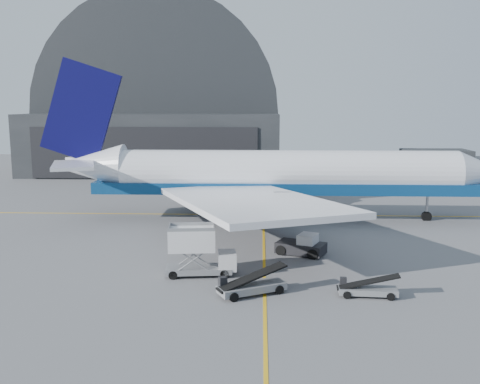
{
  "coord_description": "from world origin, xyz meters",
  "views": [
    {
      "loc": [
        -0.31,
        -46.51,
        13.93
      ],
      "look_at": [
        -2.59,
        10.5,
        4.5
      ],
      "focal_mm": 40.0,
      "sensor_mm": 36.0,
      "label": 1
    }
  ],
  "objects_px": {
    "belt_loader_b": "(367,289)",
    "pushback_tug": "(302,246)",
    "belt_loader_a": "(251,286)",
    "airliner": "(270,175)",
    "catering_truck": "(198,252)"
  },
  "relations": [
    {
      "from": "catering_truck",
      "to": "pushback_tug",
      "type": "distance_m",
      "value": 11.22
    },
    {
      "from": "catering_truck",
      "to": "belt_loader_a",
      "type": "bearing_deg",
      "value": -50.5
    },
    {
      "from": "airliner",
      "to": "catering_truck",
      "type": "height_order",
      "value": "airliner"
    },
    {
      "from": "catering_truck",
      "to": "belt_loader_b",
      "type": "xyz_separation_m",
      "value": [
        12.92,
        -4.36,
        -1.47
      ]
    },
    {
      "from": "belt_loader_b",
      "to": "pushback_tug",
      "type": "bearing_deg",
      "value": 113.47
    },
    {
      "from": "catering_truck",
      "to": "belt_loader_b",
      "type": "height_order",
      "value": "catering_truck"
    },
    {
      "from": "pushback_tug",
      "to": "belt_loader_a",
      "type": "bearing_deg",
      "value": -89.04
    },
    {
      "from": "airliner",
      "to": "belt_loader_b",
      "type": "distance_m",
      "value": 27.55
    },
    {
      "from": "catering_truck",
      "to": "belt_loader_a",
      "type": "xyz_separation_m",
      "value": [
        4.43,
        -4.32,
        -1.37
      ]
    },
    {
      "from": "airliner",
      "to": "belt_loader_a",
      "type": "xyz_separation_m",
      "value": [
        -1.73,
        -26.21,
        -4.83
      ]
    },
    {
      "from": "pushback_tug",
      "to": "airliner",
      "type": "bearing_deg",
      "value": 124.32
    },
    {
      "from": "airliner",
      "to": "pushback_tug",
      "type": "distance_m",
      "value": 16.27
    },
    {
      "from": "airliner",
      "to": "pushback_tug",
      "type": "xyz_separation_m",
      "value": [
        2.85,
        -15.31,
        -4.7
      ]
    },
    {
      "from": "belt_loader_a",
      "to": "belt_loader_b",
      "type": "relative_size",
      "value": 1.17
    },
    {
      "from": "catering_truck",
      "to": "belt_loader_b",
      "type": "distance_m",
      "value": 13.72
    }
  ]
}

